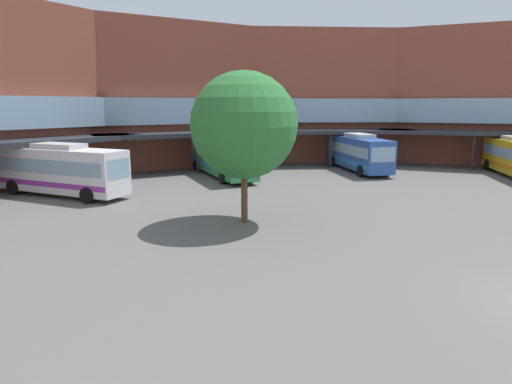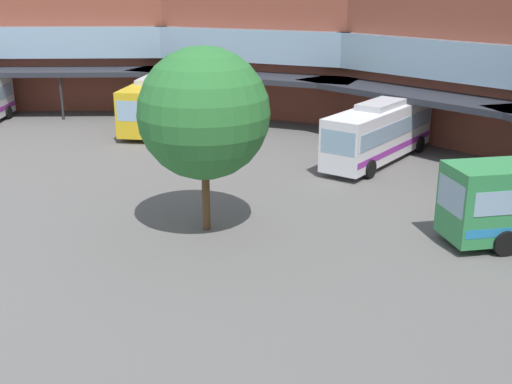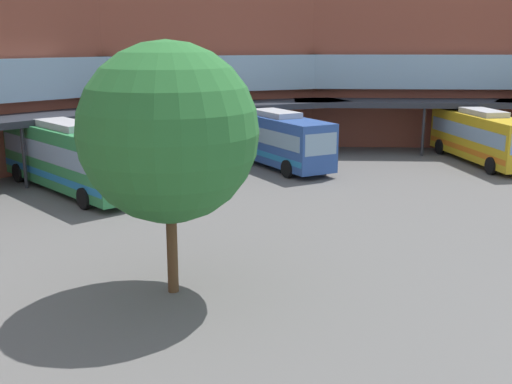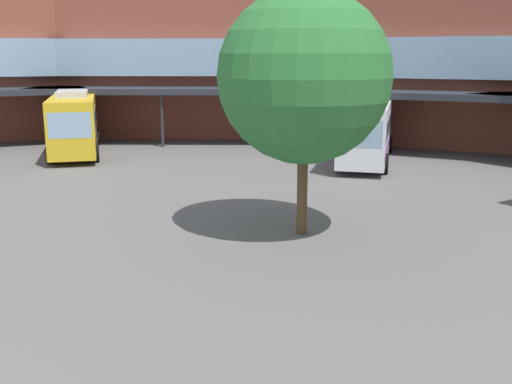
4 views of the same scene
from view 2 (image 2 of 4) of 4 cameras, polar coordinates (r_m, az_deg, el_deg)
The scene contains 4 objects.
station_building at distance 30.38m, azimuth 8.40°, elevation 11.06°, with size 84.21×51.06×14.73m.
bus_0 at distance 49.62m, azimuth -9.05°, elevation 7.87°, with size 9.71×8.24×3.93m.
bus_2 at distance 40.62m, azimuth 10.95°, elevation 5.33°, with size 6.67×10.65×3.80m.
plaza_tree at distance 27.95m, azimuth -4.68°, elevation 6.99°, with size 5.80×5.80×8.30m.
Camera 2 is at (23.97, 3.55, 10.92)m, focal length 44.79 mm.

